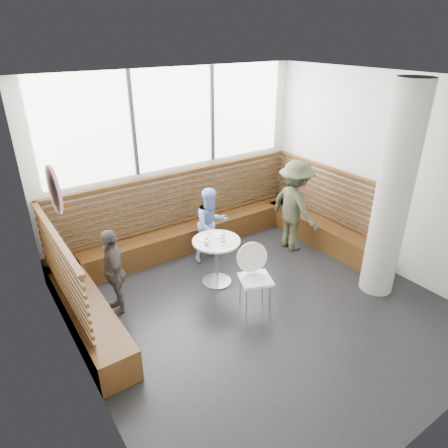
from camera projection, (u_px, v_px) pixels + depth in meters
room at (267, 210)px, 5.22m from camera, size 5.00×5.00×3.20m
booth at (199, 238)px, 7.06m from camera, size 5.00×2.50×1.44m
concrete_column at (393, 195)px, 5.72m from camera, size 0.50×0.50×3.20m
wall_art at (54, 190)px, 3.96m from camera, size 0.03×0.50×0.50m
cafe_table at (216, 253)px, 6.31m from camera, size 0.75×0.75×0.78m
cafe_chair at (252, 271)px, 5.79m from camera, size 0.46×0.45×0.97m
adult_man at (295, 206)px, 7.24m from camera, size 0.65×1.11×1.70m
child_back at (211, 225)px, 6.96m from camera, size 0.66×0.52×1.34m
child_left at (114, 271)px, 5.65m from camera, size 0.44×0.81×1.31m
plate_near at (204, 239)px, 6.24m from camera, size 0.22×0.22×0.02m
plate_far at (219, 235)px, 6.35m from camera, size 0.22×0.22×0.02m
glass_left at (207, 242)px, 6.06m from camera, size 0.07×0.07×0.10m
glass_mid at (223, 238)px, 6.16m from camera, size 0.07×0.07×0.11m
glass_right at (223, 234)px, 6.29m from camera, size 0.06×0.06×0.10m
menu_card at (228, 245)px, 6.08m from camera, size 0.21×0.16×0.00m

